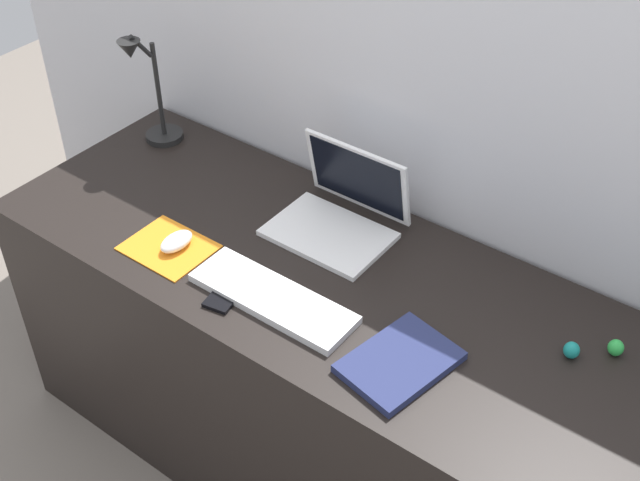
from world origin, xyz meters
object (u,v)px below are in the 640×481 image
(mouse, at_px, (176,241))
(desk_lamp, at_px, (149,94))
(laptop, at_px, (342,209))
(toy_figurine_green, at_px, (616,348))
(cell_phone, at_px, (228,293))
(keyboard, at_px, (273,298))
(notebook_pad, at_px, (400,362))
(toy_figurine_teal, at_px, (572,350))

(mouse, xyz_separation_m, desk_lamp, (-0.39, 0.31, 0.14))
(laptop, height_order, toy_figurine_green, laptop)
(cell_phone, height_order, desk_lamp, desk_lamp)
(keyboard, height_order, desk_lamp, desk_lamp)
(mouse, relative_size, cell_phone, 0.75)
(laptop, distance_m, mouse, 0.42)
(keyboard, height_order, notebook_pad, same)
(notebook_pad, bearing_deg, cell_phone, -162.28)
(notebook_pad, distance_m, toy_figurine_green, 0.46)
(keyboard, bearing_deg, cell_phone, -156.27)
(mouse, bearing_deg, cell_phone, -13.29)
(keyboard, distance_m, notebook_pad, 0.34)
(cell_phone, distance_m, toy_figurine_green, 0.87)
(laptop, bearing_deg, keyboard, -83.09)
(notebook_pad, relative_size, toy_figurine_green, 6.31)
(cell_phone, xyz_separation_m, toy_figurine_teal, (0.72, 0.29, 0.01))
(laptop, height_order, keyboard, laptop)
(desk_lamp, relative_size, notebook_pad, 1.48)
(desk_lamp, height_order, toy_figurine_green, desk_lamp)
(laptop, relative_size, keyboard, 0.73)
(cell_phone, bearing_deg, desk_lamp, 138.75)
(cell_phone, bearing_deg, laptop, 70.52)
(laptop, xyz_separation_m, keyboard, (0.04, -0.32, -0.04))
(keyboard, height_order, mouse, mouse)
(notebook_pad, relative_size, toy_figurine_teal, 6.21)
(notebook_pad, height_order, toy_figurine_green, toy_figurine_green)
(laptop, bearing_deg, cell_phone, -99.20)
(cell_phone, xyz_separation_m, desk_lamp, (-0.60, 0.36, 0.16))
(cell_phone, height_order, toy_figurine_green, toy_figurine_green)
(cell_phone, distance_m, notebook_pad, 0.44)
(laptop, relative_size, toy_figurine_teal, 7.77)
(cell_phone, relative_size, desk_lamp, 0.36)
(mouse, bearing_deg, desk_lamp, 141.36)
(laptop, distance_m, toy_figurine_teal, 0.66)
(laptop, bearing_deg, toy_figurine_green, -1.02)
(laptop, height_order, cell_phone, laptop)
(desk_lamp, relative_size, toy_figurine_green, 9.32)
(keyboard, xyz_separation_m, mouse, (-0.31, 0.01, 0.01))
(laptop, relative_size, notebook_pad, 1.25)
(keyboard, distance_m, toy_figurine_green, 0.76)
(desk_lamp, height_order, toy_figurine_teal, desk_lamp)
(toy_figurine_teal, distance_m, toy_figurine_green, 0.10)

